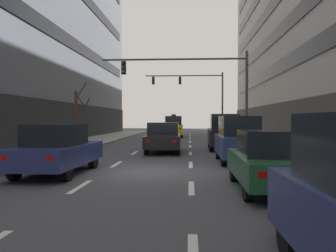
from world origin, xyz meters
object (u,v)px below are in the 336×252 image
at_px(car_parked_2, 238,139).
at_px(car_driving_0, 163,138).
at_px(car_driving_2, 57,150).
at_px(car_parked_1, 270,161).
at_px(traffic_signal_1, 196,90).
at_px(street_tree_1, 77,116).
at_px(taxi_driving_1, 174,127).
at_px(pedestrian_0, 241,130).
at_px(traffic_signal_0, 200,80).
at_px(car_parked_3, 224,132).

bearing_deg(car_parked_2, car_driving_0, 129.79).
relative_size(car_driving_2, car_parked_1, 1.08).
height_order(car_driving_2, traffic_signal_1, traffic_signal_1).
xyz_separation_m(car_driving_0, street_tree_1, (-6.29, 3.86, 1.29)).
distance_m(car_parked_1, traffic_signal_1, 29.91).
height_order(taxi_driving_1, pedestrian_0, taxi_driving_1).
height_order(car_parked_2, street_tree_1, street_tree_1).
relative_size(car_driving_0, car_parked_1, 1.07).
xyz_separation_m(traffic_signal_0, street_tree_1, (-8.47, 1.39, -2.25)).
relative_size(car_parked_3, street_tree_1, 1.07).
distance_m(car_driving_0, car_parked_2, 5.71).
distance_m(traffic_signal_1, pedestrian_0, 14.17).
distance_m(traffic_signal_1, street_tree_1, 17.64).
bearing_deg(taxi_driving_1, pedestrian_0, -64.78).
bearing_deg(traffic_signal_0, car_parked_1, -83.54).
distance_m(taxi_driving_1, pedestrian_0, 12.68).
bearing_deg(traffic_signal_1, car_driving_0, -96.76).
relative_size(taxi_driving_1, car_parked_3, 1.00).
bearing_deg(car_driving_0, street_tree_1, 148.48).
distance_m(street_tree_1, pedestrian_0, 11.71).
distance_m(traffic_signal_0, street_tree_1, 8.88).
bearing_deg(taxi_driving_1, car_parked_1, -82.13).
height_order(car_parked_1, car_parked_3, car_parked_3).
bearing_deg(car_driving_0, pedestrian_0, 47.70).
distance_m(car_parked_1, car_parked_2, 6.17).
height_order(traffic_signal_0, pedestrian_0, traffic_signal_0).
relative_size(taxi_driving_1, car_parked_1, 1.07).
distance_m(car_parked_2, pedestrian_0, 10.24).
bearing_deg(traffic_signal_1, pedestrian_0, -77.39).
bearing_deg(car_parked_3, traffic_signal_0, 167.91).
bearing_deg(car_parked_2, car_parked_3, 90.00).
height_order(taxi_driving_1, street_tree_1, street_tree_1).
relative_size(car_driving_2, pedestrian_0, 2.70).
bearing_deg(street_tree_1, traffic_signal_0, -9.31).
relative_size(car_parked_3, traffic_signal_0, 0.50).
distance_m(taxi_driving_1, traffic_signal_0, 15.28).
xyz_separation_m(car_parked_3, pedestrian_0, (1.56, 3.58, 0.04)).
relative_size(car_driving_0, taxi_driving_1, 1.00).
xyz_separation_m(car_driving_0, taxi_driving_1, (-0.18, 17.21, 0.26)).
bearing_deg(pedestrian_0, car_driving_0, -132.30).
relative_size(traffic_signal_1, pedestrian_0, 4.95).
height_order(car_parked_3, traffic_signal_1, traffic_signal_1).
distance_m(car_driving_0, car_parked_1, 11.17).
relative_size(car_parked_1, street_tree_1, 1.00).
bearing_deg(pedestrian_0, car_parked_2, -98.79).
relative_size(car_driving_0, traffic_signal_1, 0.54).
height_order(car_parked_1, car_parked_2, car_parked_2).
xyz_separation_m(car_parked_1, car_parked_2, (-0.00, 6.17, 0.22)).
xyz_separation_m(car_driving_0, car_parked_2, (3.65, -4.39, 0.17)).
distance_m(car_parked_3, traffic_signal_0, 3.62).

